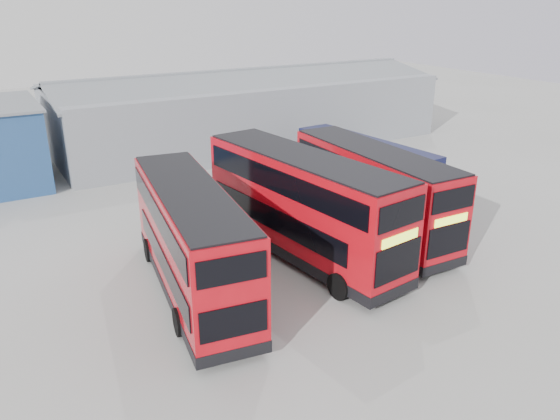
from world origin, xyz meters
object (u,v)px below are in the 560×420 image
object	(u,v)px
double_decker_left	(192,243)
double_decker_centre	(303,207)
double_decker_right	(372,193)
single_decker_blue	(364,163)
maintenance_shed	(246,109)

from	to	relation	value
double_decker_left	double_decker_centre	world-z (taller)	double_decker_centre
double_decker_right	single_decker_blue	xyz separation A→B (m)	(4.56, 6.30, -0.78)
single_decker_blue	double_decker_right	bearing A→B (deg)	49.07
double_decker_centre	single_decker_blue	bearing A→B (deg)	30.00
double_decker_left	double_decker_centre	xyz separation A→B (m)	(5.58, 0.74, 0.16)
maintenance_shed	double_decker_centre	world-z (taller)	maintenance_shed
maintenance_shed	double_decker_left	bearing A→B (deg)	-121.67
double_decker_right	single_decker_blue	size ratio (longest dim) A/B	0.98
maintenance_shed	double_decker_right	world-z (taller)	maintenance_shed
maintenance_shed	single_decker_blue	xyz separation A→B (m)	(1.20, -14.02, -1.18)
double_decker_right	single_decker_blue	bearing A→B (deg)	55.85
maintenance_shed	double_decker_centre	bearing A→B (deg)	-110.22
double_decker_left	double_decker_centre	size ratio (longest dim) A/B	0.93
double_decker_centre	double_decker_left	bearing A→B (deg)	-179.30
double_decker_right	single_decker_blue	distance (m)	7.82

